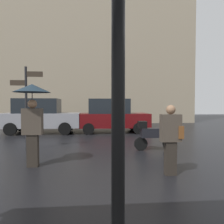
% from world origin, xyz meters
% --- Properties ---
extents(pedestrian_with_umbrella, '(0.91, 0.91, 2.10)m').
position_xyz_m(pedestrian_with_umbrella, '(-2.04, 3.12, 1.57)').
color(pedestrian_with_umbrella, '#2A241E').
rests_on(pedestrian_with_umbrella, ground).
extents(pedestrian_with_bag, '(0.49, 0.24, 1.57)m').
position_xyz_m(pedestrian_with_bag, '(1.23, 2.24, 0.89)').
color(pedestrian_with_bag, '#2A241E').
rests_on(pedestrian_with_bag, ground).
extents(parked_scooter, '(1.47, 0.32, 1.23)m').
position_xyz_m(parked_scooter, '(1.56, 4.69, 0.56)').
color(parked_scooter, black).
rests_on(parked_scooter, ground).
extents(parked_car_left, '(4.14, 2.00, 1.91)m').
position_xyz_m(parked_car_left, '(0.45, 9.54, 0.95)').
color(parked_car_left, '#590C0F').
rests_on(parked_car_left, ground).
extents(parked_car_right, '(4.23, 1.84, 1.91)m').
position_xyz_m(parked_car_right, '(-3.50, 9.42, 0.97)').
color(parked_car_right, gray).
rests_on(parked_car_right, ground).
extents(street_signpost, '(1.08, 0.08, 2.87)m').
position_xyz_m(street_signpost, '(-2.80, 5.00, 1.75)').
color(street_signpost, black).
rests_on(street_signpost, ground).
extents(building_block, '(16.37, 2.34, 17.80)m').
position_xyz_m(building_block, '(0.00, 16.07, 8.90)').
color(building_block, gray).
rests_on(building_block, ground).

